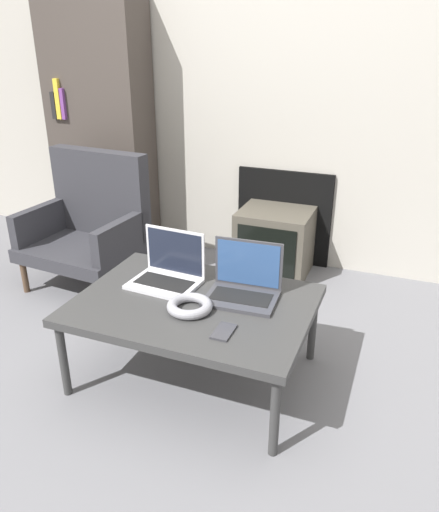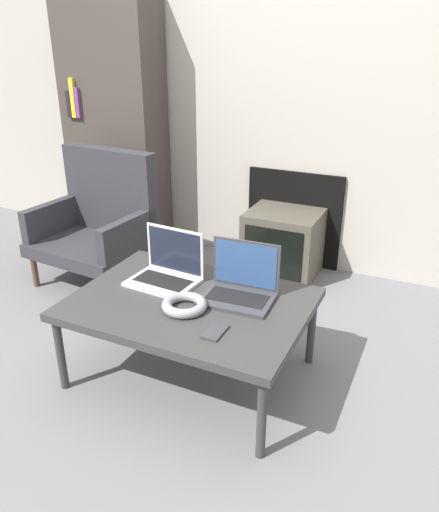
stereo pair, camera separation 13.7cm
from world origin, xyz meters
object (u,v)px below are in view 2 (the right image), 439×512
Objects in this scene: laptop_right at (241,285)px; armchair at (100,218)px; laptop_left at (167,270)px; headphones at (184,305)px; tv at (283,243)px; phone at (215,332)px.

armchair is at bearing 151.54° from laptop_right.
laptop_left is 0.29m from headphones.
laptop_right is 0.71× the size of tv.
laptop_left is at bearing 141.91° from phone.
phone is 1.48m from armchair.
armchair is (-1.21, 0.86, 0.00)m from phone.
laptop_left is 0.37m from laptop_right.
laptop_left and laptop_right have the same top height.
tv is at bearing 89.47° from headphones.
armchair reaches higher than laptop_right.
tv is at bearing 97.51° from phone.
armchair is (-1.02, 0.76, -0.01)m from headphones.
phone is at bearing -31.03° from armchair.
laptop_right is at bearing -20.63° from armchair.
armchair is (-1.03, -0.51, 0.18)m from tv.
laptop_left is 1.67× the size of headphones.
laptop_right reaches higher than phone.
headphones is at bearing -41.52° from laptop_left.
phone is at bearing -28.71° from headphones.
armchair reaches higher than phone.
armchair is at bearing 149.59° from laptop_left.
laptop_left is 1.11m from tv.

